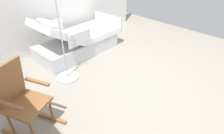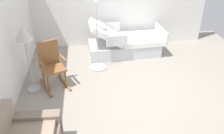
{
  "view_description": "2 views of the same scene",
  "coord_description": "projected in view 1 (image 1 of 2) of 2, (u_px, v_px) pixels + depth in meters",
  "views": [
    {
      "loc": [
        -1.4,
        2.21,
        2.16
      ],
      "look_at": [
        0.09,
        0.73,
        0.81
      ],
      "focal_mm": 29.47,
      "sensor_mm": 36.0,
      "label": 1
    },
    {
      "loc": [
        -3.92,
        1.05,
        2.99
      ],
      "look_at": [
        -0.06,
        0.56,
        0.79
      ],
      "focal_mm": 37.84,
      "sensor_mm": 36.0,
      "label": 2
    }
  ],
  "objects": [
    {
      "name": "ground_plane",
      "position": [
        144.0,
        92.0,
        3.31
      ],
      "size": [
        6.93,
        6.93,
        0.0
      ],
      "primitive_type": "plane",
      "color": "gray"
    },
    {
      "name": "iv_pole",
      "position": [
        66.0,
        67.0,
        3.54
      ],
      "size": [
        0.44,
        0.44,
        1.69
      ],
      "color": "#B2B5BA",
      "rests_on": "ground"
    },
    {
      "name": "rocking_chair",
      "position": [
        22.0,
        100.0,
        2.39
      ],
      "size": [
        0.89,
        0.74,
        1.05
      ],
      "color": "brown",
      "rests_on": "ground"
    },
    {
      "name": "hospital_bed",
      "position": [
        78.0,
        41.0,
        4.4
      ],
      "size": [
        1.08,
        2.11,
        1.1
      ],
      "color": "silver",
      "rests_on": "ground"
    }
  ]
}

